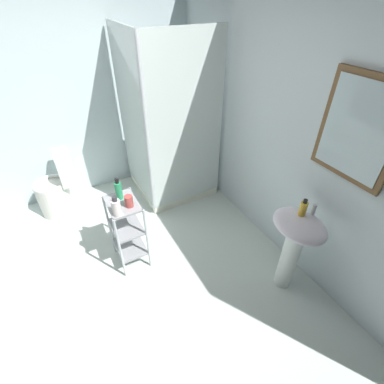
{
  "coord_description": "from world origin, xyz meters",
  "views": [
    {
      "loc": [
        1.65,
        -0.01,
        2.3
      ],
      "look_at": [
        0.02,
        0.88,
        0.9
      ],
      "focal_mm": 26.15,
      "sensor_mm": 36.0,
      "label": 1
    }
  ],
  "objects_px": {
    "toilet": "(57,189)",
    "lotion_bottle_white": "(116,207)",
    "rinse_cup": "(129,201)",
    "hand_soap_bottle": "(303,208)",
    "shower_stall": "(167,162)",
    "pedestal_sink": "(295,240)",
    "storage_cart": "(127,228)",
    "body_wash_bottle_green": "(119,190)"
  },
  "relations": [
    {
      "from": "toilet",
      "to": "lotion_bottle_white",
      "type": "relative_size",
      "value": 4.13
    },
    {
      "from": "rinse_cup",
      "to": "hand_soap_bottle",
      "type": "bearing_deg",
      "value": 53.68
    },
    {
      "from": "shower_stall",
      "to": "rinse_cup",
      "type": "bearing_deg",
      "value": -39.23
    },
    {
      "from": "pedestal_sink",
      "to": "rinse_cup",
      "type": "relative_size",
      "value": 7.54
    },
    {
      "from": "toilet",
      "to": "hand_soap_bottle",
      "type": "xyz_separation_m",
      "value": [
        2.08,
        1.7,
        0.56
      ]
    },
    {
      "from": "toilet",
      "to": "shower_stall",
      "type": "bearing_deg",
      "value": 78.15
    },
    {
      "from": "lotion_bottle_white",
      "to": "shower_stall",
      "type": "bearing_deg",
      "value": 138.24
    },
    {
      "from": "toilet",
      "to": "storage_cart",
      "type": "xyz_separation_m",
      "value": [
        1.16,
        0.51,
        0.12
      ]
    },
    {
      "from": "toilet",
      "to": "rinse_cup",
      "type": "height_order",
      "value": "rinse_cup"
    },
    {
      "from": "pedestal_sink",
      "to": "storage_cart",
      "type": "bearing_deg",
      "value": -129.76
    },
    {
      "from": "lotion_bottle_white",
      "to": "rinse_cup",
      "type": "xyz_separation_m",
      "value": [
        -0.06,
        0.12,
        -0.03
      ]
    },
    {
      "from": "pedestal_sink",
      "to": "hand_soap_bottle",
      "type": "height_order",
      "value": "hand_soap_bottle"
    },
    {
      "from": "shower_stall",
      "to": "hand_soap_bottle",
      "type": "relative_size",
      "value": 13.06
    },
    {
      "from": "pedestal_sink",
      "to": "rinse_cup",
      "type": "xyz_separation_m",
      "value": [
        -0.89,
        -1.11,
        0.21
      ]
    },
    {
      "from": "shower_stall",
      "to": "storage_cart",
      "type": "height_order",
      "value": "shower_stall"
    },
    {
      "from": "toilet",
      "to": "lotion_bottle_white",
      "type": "xyz_separation_m",
      "value": [
        1.29,
        0.43,
        0.5
      ]
    },
    {
      "from": "toilet",
      "to": "storage_cart",
      "type": "bearing_deg",
      "value": 23.6
    },
    {
      "from": "storage_cart",
      "to": "hand_soap_bottle",
      "type": "xyz_separation_m",
      "value": [
        0.92,
        1.2,
        0.44
      ]
    },
    {
      "from": "toilet",
      "to": "storage_cart",
      "type": "height_order",
      "value": "toilet"
    },
    {
      "from": "shower_stall",
      "to": "storage_cart",
      "type": "xyz_separation_m",
      "value": [
        0.88,
        -0.82,
        -0.03
      ]
    },
    {
      "from": "toilet",
      "to": "body_wash_bottle_green",
      "type": "height_order",
      "value": "body_wash_bottle_green"
    },
    {
      "from": "toilet",
      "to": "hand_soap_bottle",
      "type": "bearing_deg",
      "value": 39.29
    },
    {
      "from": "shower_stall",
      "to": "lotion_bottle_white",
      "type": "xyz_separation_m",
      "value": [
        1.01,
        -0.9,
        0.36
      ]
    },
    {
      "from": "pedestal_sink",
      "to": "body_wash_bottle_green",
      "type": "relative_size",
      "value": 3.76
    },
    {
      "from": "rinse_cup",
      "to": "toilet",
      "type": "bearing_deg",
      "value": -155.95
    },
    {
      "from": "toilet",
      "to": "lotion_bottle_white",
      "type": "height_order",
      "value": "lotion_bottle_white"
    },
    {
      "from": "shower_stall",
      "to": "body_wash_bottle_green",
      "type": "bearing_deg",
      "value": -45.44
    },
    {
      "from": "toilet",
      "to": "rinse_cup",
      "type": "xyz_separation_m",
      "value": [
        1.23,
        0.55,
        0.48
      ]
    },
    {
      "from": "pedestal_sink",
      "to": "body_wash_bottle_green",
      "type": "height_order",
      "value": "body_wash_bottle_green"
    },
    {
      "from": "shower_stall",
      "to": "storage_cart",
      "type": "relative_size",
      "value": 2.7
    },
    {
      "from": "pedestal_sink",
      "to": "rinse_cup",
      "type": "height_order",
      "value": "rinse_cup"
    },
    {
      "from": "pedestal_sink",
      "to": "lotion_bottle_white",
      "type": "height_order",
      "value": "lotion_bottle_white"
    },
    {
      "from": "shower_stall",
      "to": "rinse_cup",
      "type": "relative_size",
      "value": 18.62
    },
    {
      "from": "storage_cart",
      "to": "body_wash_bottle_green",
      "type": "bearing_deg",
      "value": 176.51
    },
    {
      "from": "hand_soap_bottle",
      "to": "body_wash_bottle_green",
      "type": "xyz_separation_m",
      "value": [
        -0.99,
        -1.19,
        -0.04
      ]
    },
    {
      "from": "hand_soap_bottle",
      "to": "lotion_bottle_white",
      "type": "bearing_deg",
      "value": -121.84
    },
    {
      "from": "shower_stall",
      "to": "storage_cart",
      "type": "bearing_deg",
      "value": -43.15
    },
    {
      "from": "shower_stall",
      "to": "lotion_bottle_white",
      "type": "height_order",
      "value": "shower_stall"
    },
    {
      "from": "body_wash_bottle_green",
      "to": "rinse_cup",
      "type": "xyz_separation_m",
      "value": [
        0.15,
        0.04,
        -0.04
      ]
    },
    {
      "from": "rinse_cup",
      "to": "body_wash_bottle_green",
      "type": "bearing_deg",
      "value": -164.73
    },
    {
      "from": "pedestal_sink",
      "to": "toilet",
      "type": "height_order",
      "value": "pedestal_sink"
    },
    {
      "from": "toilet",
      "to": "lotion_bottle_white",
      "type": "bearing_deg",
      "value": 18.36
    }
  ]
}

